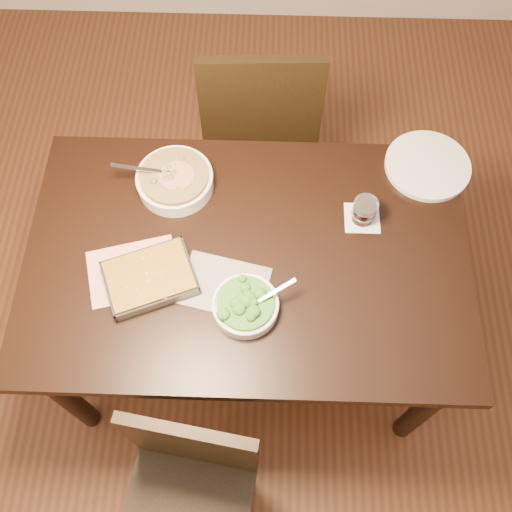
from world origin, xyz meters
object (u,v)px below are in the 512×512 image
dinner_plate (428,166)px  chair_near (190,487)px  stew_bowl (175,180)px  broccoli_bowl (246,305)px  chair_far (260,118)px  baking_dish (150,278)px  wine_tumbler (364,210)px  table (248,268)px

dinner_plate → chair_near: 1.30m
stew_bowl → chair_near: stew_bowl is taller
stew_bowl → dinner_plate: 0.85m
stew_bowl → broccoli_bowl: 0.50m
chair_near → chair_far: chair_far is taller
stew_bowl → baking_dish: bearing=-96.8°
stew_bowl → broccoli_bowl: bearing=-60.1°
wine_tumbler → chair_far: 0.74m
table → dinner_plate: bearing=30.6°
chair_near → chair_far: bearing=92.0°
table → chair_near: bearing=-103.2°
chair_near → chair_far: 1.41m
baking_dish → wine_tumbler: wine_tumbler is taller
broccoli_bowl → baking_dish: broccoli_bowl is taller
baking_dish → chair_near: 0.65m
table → broccoli_bowl: 0.22m
table → wine_tumbler: bearing=21.4°
broccoli_bowl → wine_tumbler: (0.36, 0.33, 0.02)m
broccoli_bowl → wine_tumbler: wine_tumbler is taller
broccoli_bowl → dinner_plate: size_ratio=0.74×
dinner_plate → chair_far: bearing=146.4°
table → wine_tumbler: wine_tumbler is taller
stew_bowl → chair_far: chair_far is taller
table → stew_bowl: (-0.25, 0.25, 0.13)m
table → chair_far: bearing=88.3°
table → chair_near: size_ratio=1.69×
dinner_plate → wine_tumbler: bearing=-137.8°
table → baking_dish: 0.33m
table → dinner_plate: dinner_plate is taller
wine_tumbler → broccoli_bowl: bearing=-138.0°
broccoli_bowl → baking_dish: bearing=164.4°
stew_bowl → wine_tumbler: stew_bowl is taller
table → chair_far: 0.75m
wine_tumbler → chair_near: wine_tumbler is taller
wine_tumbler → dinner_plate: size_ratio=0.30×
wine_tumbler → chair_far: (-0.35, 0.60, -0.26)m
wine_tumbler → dinner_plate: 0.32m
stew_bowl → wine_tumbler: (0.62, -0.11, 0.01)m
stew_bowl → wine_tumbler: size_ratio=3.24×
chair_far → broccoli_bowl: bearing=86.4°
stew_bowl → chair_far: (0.27, 0.49, -0.25)m
table → wine_tumbler: (0.37, 0.14, 0.14)m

